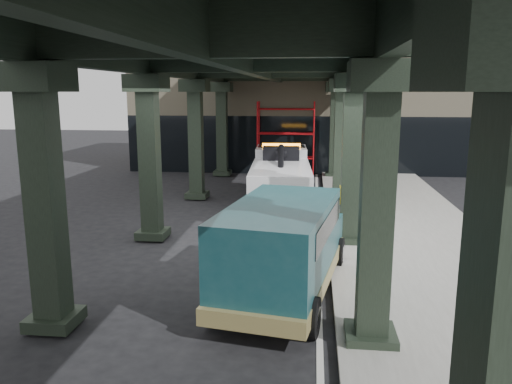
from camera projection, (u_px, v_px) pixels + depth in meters
The scene contains 8 objects.
ground at pixel (254, 265), 13.20m from camera, with size 90.00×90.00×0.00m, color black.
sidewalk at pixel (414, 246), 14.63m from camera, with size 5.00×40.00×0.15m, color gray.
lane_stripe at pixel (318, 244), 14.96m from camera, with size 0.12×38.00×0.01m, color silver.
viaduct at pixel (248, 57), 14.12m from camera, with size 7.40×32.00×6.40m.
building at pixel (322, 100), 31.66m from camera, with size 22.00×10.00×8.00m, color #C6B793.
scaffolding at pixel (286, 137), 27.05m from camera, with size 3.08×0.88×4.00m.
tow_truck at pixel (281, 177), 19.66m from camera, with size 2.59×7.69×2.49m.
towed_van at pixel (284, 246), 10.96m from camera, with size 2.93×5.65×2.19m.
Camera 1 is at (1.51, -12.47, 4.50)m, focal length 35.00 mm.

